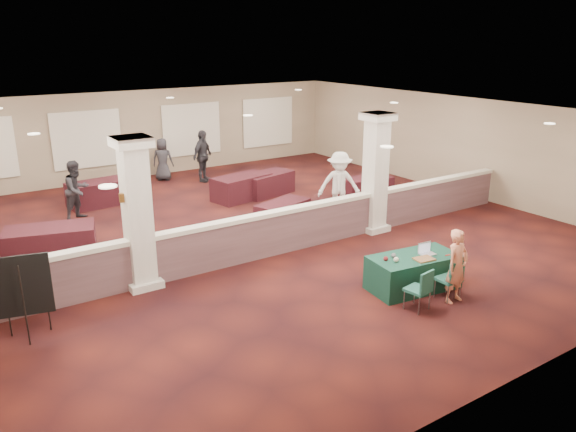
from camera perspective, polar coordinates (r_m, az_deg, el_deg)
ground at (r=15.03m, az=-3.83°, el=-1.95°), size 16.00×16.00×0.00m
wall_back at (r=21.74m, az=-14.66°, el=8.07°), size 16.00×0.04×3.20m
wall_front at (r=8.92m, az=22.84°, el=-6.62°), size 16.00×0.04×3.20m
wall_right at (r=19.70m, az=16.79°, el=6.92°), size 0.04×16.00×3.20m
ceiling at (r=14.27m, az=-4.10°, el=10.23°), size 16.00×16.00×0.02m
partition_wall at (r=13.63m, az=-0.72°, el=-1.49°), size 15.60×0.28×1.10m
column_left at (r=11.86m, az=-15.07°, el=0.33°), size 0.72×0.72×3.20m
column_right at (r=15.11m, az=8.87°, el=4.46°), size 0.72×0.72×3.20m
sconce_left at (r=11.67m, az=-16.50°, el=1.80°), size 0.12×0.12×0.18m
sconce_right at (r=11.84m, az=-13.93°, el=2.23°), size 0.12×0.12×0.18m
near_table at (r=12.09m, az=12.61°, el=-5.58°), size 1.99×1.18×0.72m
conf_chair_main at (r=11.71m, az=16.29°, el=-5.94°), size 0.43×0.44×0.85m
conf_chair_side at (r=11.12m, az=13.39°, el=-7.02°), size 0.48×0.49×0.84m
easel_board at (r=10.67m, az=-25.32°, el=-6.50°), size 0.91×0.53×1.57m
woman at (r=11.58m, az=16.77°, el=-4.90°), size 0.57×0.40×1.51m
far_table_front_left at (r=14.35m, az=-22.95°, el=-2.63°), size 2.21×1.52×0.82m
far_table_front_center at (r=15.78m, az=-0.54°, el=0.30°), size 1.77×1.26×0.65m
far_table_front_right at (r=18.62m, az=7.96°, el=2.91°), size 1.73×1.00×0.67m
far_table_back_left at (r=18.54m, az=-18.57°, el=2.23°), size 1.97×1.13×0.76m
far_table_back_center at (r=18.30m, az=-4.74°, el=2.92°), size 2.05×1.31×0.77m
far_table_back_right at (r=18.77m, az=-2.15°, el=3.29°), size 1.97×1.31×0.73m
attendee_a at (r=17.21m, az=-20.65°, el=2.48°), size 0.94×0.82×1.72m
attendee_b at (r=16.37m, az=5.23°, el=3.20°), size 1.34×1.13×1.92m
attendee_c at (r=20.59m, az=-8.68°, el=6.03°), size 1.21×1.04×1.87m
attendee_d at (r=21.09m, az=-12.61°, el=5.64°), size 0.86×0.78×1.55m
laptop_base at (r=12.10m, az=13.98°, el=-3.78°), size 0.35×0.27×0.02m
laptop_screen at (r=12.14m, az=13.68°, el=-3.08°), size 0.33×0.05×0.22m
screen_glow at (r=12.14m, az=13.69°, el=-3.16°), size 0.30×0.04×0.19m
knitting at (r=11.81m, az=13.67°, el=-4.27°), size 0.43×0.35×0.03m
yarn_cream at (r=11.55m, az=10.93°, el=-4.38°), size 0.11×0.11×0.11m
yarn_red at (r=11.57m, az=9.90°, el=-4.29°), size 0.10×0.10×0.10m
yarn_grey at (r=11.76m, az=10.68°, el=-3.95°), size 0.10×0.10×0.10m
scissors at (r=12.16m, az=15.92°, el=-3.84°), size 0.12×0.04×0.01m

